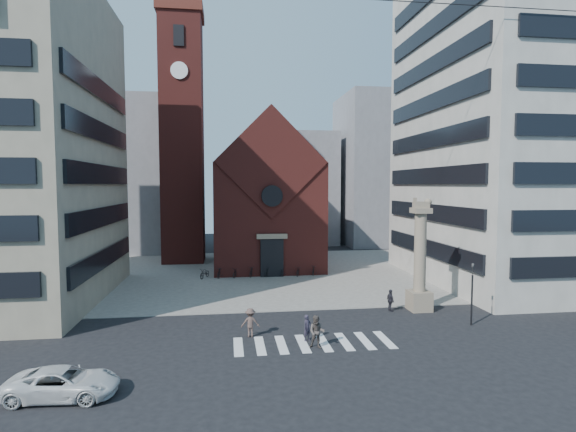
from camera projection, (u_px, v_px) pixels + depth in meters
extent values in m
plane|color=black|center=(297.00, 328.00, 30.27)|extent=(120.00, 120.00, 0.00)
cube|color=#9D988E|center=(270.00, 273.00, 49.05)|extent=(46.00, 30.00, 0.05)
cube|color=maroon|center=(265.00, 215.00, 54.56)|extent=(12.00, 16.00, 12.00)
cube|color=#59251C|center=(265.00, 165.00, 54.54)|extent=(12.00, 15.40, 12.00)
cube|color=maroon|center=(272.00, 162.00, 46.29)|extent=(11.76, 0.50, 11.76)
cylinder|color=black|center=(272.00, 196.00, 46.09)|extent=(2.20, 0.30, 2.20)
cube|color=black|center=(272.00, 258.00, 46.79)|extent=(2.40, 0.30, 4.00)
cube|color=gray|center=(272.00, 236.00, 46.58)|extent=(3.20, 0.40, 0.50)
cube|color=maroon|center=(183.00, 141.00, 55.56)|extent=(5.00, 5.00, 30.00)
cube|color=#59251C|center=(180.00, 12.00, 54.47)|extent=(5.50, 5.50, 1.20)
cylinder|color=white|center=(179.00, 70.00, 52.43)|extent=(2.00, 0.20, 2.00)
cube|color=black|center=(179.00, 35.00, 52.15)|extent=(1.20, 0.20, 2.40)
cube|color=beige|center=(519.00, 120.00, 44.23)|extent=(18.00, 22.00, 32.00)
cube|color=gray|center=(122.00, 176.00, 66.36)|extent=(16.00, 14.00, 22.00)
cube|color=gray|center=(291.00, 189.00, 74.93)|extent=(14.00, 12.00, 18.00)
cube|color=gray|center=(390.00, 170.00, 73.90)|extent=(16.00, 14.00, 24.00)
cube|color=gray|center=(419.00, 301.00, 34.52)|extent=(1.60, 1.60, 1.50)
cylinder|color=gray|center=(420.00, 252.00, 34.26)|extent=(0.90, 0.90, 6.00)
cube|color=gray|center=(421.00, 211.00, 34.04)|extent=(1.30, 1.30, 0.40)
cube|color=gray|center=(421.00, 205.00, 34.01)|extent=(1.20, 0.50, 0.55)
sphere|color=gray|center=(428.00, 202.00, 34.07)|extent=(0.56, 0.56, 0.56)
cube|color=gray|center=(415.00, 200.00, 33.92)|extent=(0.25, 0.15, 0.35)
cylinder|color=black|center=(472.00, 300.00, 30.77)|extent=(0.12, 0.12, 3.50)
imported|color=black|center=(473.00, 269.00, 30.62)|extent=(0.13, 0.16, 0.80)
imported|color=silver|center=(63.00, 383.00, 20.34)|extent=(5.01, 2.56, 1.35)
imported|color=#2C2736|center=(307.00, 328.00, 27.77)|extent=(0.71, 0.67, 1.63)
imported|color=#4F453F|center=(317.00, 332.00, 26.49)|extent=(1.14, 1.01, 1.95)
imported|color=#242229|center=(390.00, 300.00, 34.21)|extent=(0.54, 1.04, 1.69)
imported|color=brown|center=(250.00, 322.00, 28.50)|extent=(1.20, 0.71, 1.83)
imported|color=black|center=(205.00, 273.00, 46.20)|extent=(1.39, 2.03, 1.01)
imported|color=black|center=(221.00, 272.00, 46.42)|extent=(1.23, 1.92, 1.12)
imported|color=black|center=(237.00, 272.00, 46.64)|extent=(1.39, 2.03, 1.01)
imported|color=black|center=(253.00, 271.00, 46.86)|extent=(1.23, 1.92, 1.12)
imported|color=black|center=(268.00, 271.00, 47.08)|extent=(1.39, 2.03, 1.01)
imported|color=black|center=(284.00, 271.00, 47.30)|extent=(1.23, 1.92, 1.12)
imported|color=black|center=(299.00, 271.00, 47.52)|extent=(1.39, 2.03, 1.01)
imported|color=black|center=(314.00, 270.00, 47.74)|extent=(1.23, 1.92, 1.12)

